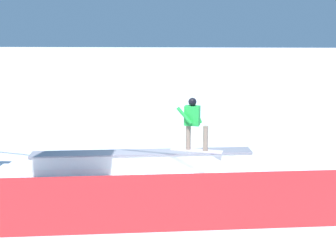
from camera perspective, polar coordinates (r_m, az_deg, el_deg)
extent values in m
plane|color=white|center=(11.28, -3.58, -6.43)|extent=(120.00, 120.00, 0.00)
cube|color=white|center=(11.19, -3.60, -5.12)|extent=(5.98, 1.11, 0.54)
cube|color=white|center=(11.23, -3.59, -5.78)|extent=(5.99, 1.12, 0.13)
cube|color=gray|center=(11.10, -3.62, -3.69)|extent=(5.98, 1.17, 0.04)
cube|color=silver|center=(11.19, 4.02, -3.40)|extent=(1.45, 0.60, 0.01)
cylinder|color=gray|center=(11.14, 2.85, -1.57)|extent=(0.17, 0.17, 0.69)
cylinder|color=gray|center=(11.05, 5.26, -1.75)|extent=(0.17, 0.17, 0.69)
cube|color=green|center=(10.97, 3.40, 1.46)|extent=(0.44, 0.32, 0.53)
sphere|color=black|center=(10.89, 3.43, 3.39)|extent=(0.22, 0.22, 0.22)
cylinder|color=green|center=(10.84, 2.29, 1.47)|extent=(0.45, 0.19, 0.47)
cylinder|color=green|center=(11.10, 4.09, 1.75)|extent=(0.30, 0.15, 0.54)
cube|color=red|center=(7.98, -6.15, -10.88)|extent=(8.64, 1.02, 1.18)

